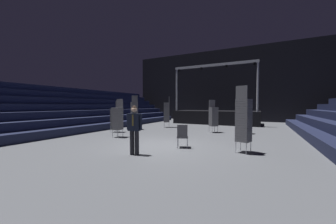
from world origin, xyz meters
TOP-DOWN VIEW (x-y plane):
  - ground_plane at (0.00, 0.00)m, footprint 22.00×30.00m
  - arena_end_wall at (0.00, 15.00)m, footprint 22.00×0.30m
  - bleacher_bank_left at (-8.38, 1.00)m, footprint 5.25×24.00m
  - stage_riser at (0.00, 11.04)m, footprint 7.48×3.54m
  - man_with_tie at (-0.06, -1.72)m, footprint 0.57×0.30m
  - chair_stack_front_left at (1.10, 4.91)m, footprint 0.62×0.62m
  - chair_stack_front_right at (3.26, 0.28)m, footprint 0.56×0.56m
  - chair_stack_mid_left at (-4.27, 3.90)m, footprint 0.62×0.62m
  - chair_stack_mid_right at (-2.78, 6.05)m, footprint 0.59×0.59m
  - chair_stack_mid_centre at (-3.07, 0.83)m, footprint 0.44×0.44m
  - chair_stack_rear_left at (-4.52, 2.23)m, footprint 0.52×0.52m
  - chair_stack_rear_right at (2.92, 5.28)m, footprint 0.51×0.51m
  - loose_chair_near_man at (1.01, 0.02)m, footprint 0.56×0.56m

SIDE VIEW (x-z plane):
  - ground_plane at x=0.00m, z-range -0.10..0.00m
  - loose_chair_near_man at x=1.01m, z-range 0.06..1.01m
  - stage_riser at x=0.00m, z-range -1.99..3.31m
  - chair_stack_rear_right at x=2.92m, z-range 0.00..1.88m
  - man_with_tie at x=-0.06m, z-range 0.11..1.81m
  - chair_stack_rear_left at x=-4.52m, z-range 0.00..1.97m
  - chair_stack_front_left at x=1.10m, z-range 0.00..2.05m
  - chair_stack_mid_centre at x=-3.07m, z-range 0.00..2.05m
  - chair_stack_front_right at x=3.26m, z-range 0.00..2.39m
  - chair_stack_mid_left at x=-4.27m, z-range 0.00..2.39m
  - chair_stack_mid_right at x=-2.78m, z-range 0.00..2.39m
  - bleacher_bank_left at x=-8.38m, z-range 0.00..3.15m
  - arena_end_wall at x=0.00m, z-range 0.00..8.00m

